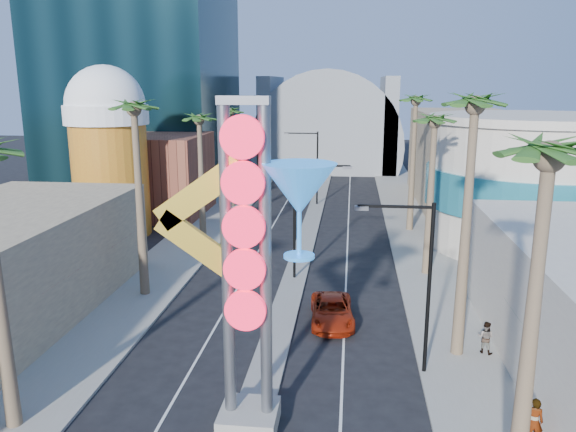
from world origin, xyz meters
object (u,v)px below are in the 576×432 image
at_px(neon_sign, 268,247).
at_px(pedestrian_a, 534,422).
at_px(red_pickup, 332,311).
at_px(pedestrian_b, 486,337).

distance_m(neon_sign, pedestrian_a, 11.46).
xyz_separation_m(neon_sign, pedestrian_a, (9.61, -0.00, -6.23)).
distance_m(red_pickup, pedestrian_b, 8.13).
height_order(red_pickup, pedestrian_b, pedestrian_b).
bearing_deg(red_pickup, pedestrian_a, -57.83).
relative_size(pedestrian_a, pedestrian_b, 1.15).
xyz_separation_m(neon_sign, red_pickup, (1.98, 10.21, -6.62)).
height_order(pedestrian_a, pedestrian_b, pedestrian_a).
height_order(neon_sign, red_pickup, neon_sign).
bearing_deg(neon_sign, red_pickup, 79.01).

